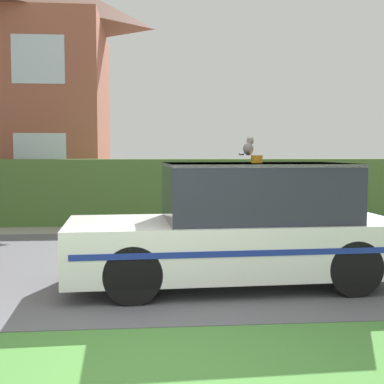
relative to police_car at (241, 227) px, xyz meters
name	(u,v)px	position (x,y,z in m)	size (l,w,h in m)	color
ground_plane	(154,369)	(-1.18, -2.59, -0.77)	(80.00, 80.00, 0.00)	gray
road_strip	(148,263)	(-1.18, 1.50, -0.76)	(28.00, 6.22, 0.01)	#5B5B60
lawn_verge	(155,375)	(-1.18, -2.72, -0.76)	(28.00, 2.23, 0.01)	#478438
garden_hedge	(191,191)	(-0.10, 6.16, 0.01)	(12.12, 0.71, 1.56)	#4C7233
police_car	(241,227)	(0.00, 0.00, 0.00)	(4.30, 1.81, 1.68)	black
cat	(249,148)	(0.10, 0.07, 1.02)	(0.24, 0.23, 0.24)	gray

